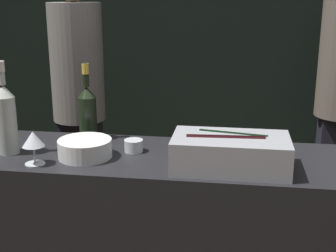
{
  "coord_description": "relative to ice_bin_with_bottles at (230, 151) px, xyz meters",
  "views": [
    {
      "loc": [
        0.27,
        -1.53,
        1.65
      ],
      "look_at": [
        0.0,
        0.28,
        1.12
      ],
      "focal_mm": 50.0,
      "sensor_mm": 36.0,
      "label": 1
    }
  ],
  "objects": [
    {
      "name": "bowl_white",
      "position": [
        -0.58,
        0.04,
        -0.03
      ],
      "size": [
        0.22,
        0.22,
        0.07
      ],
      "color": "white",
      "rests_on": "bar_counter"
    },
    {
      "name": "person_in_hoodie",
      "position": [
        -1.01,
        1.21,
        -0.06
      ],
      "size": [
        0.34,
        0.34,
        1.8
      ],
      "rotation": [
        0.0,
        0.0,
        -1.43
      ],
      "color": "black",
      "rests_on": "ground_plane"
    },
    {
      "name": "wall_back_chalkboard",
      "position": [
        -0.26,
        2.09,
        0.33
      ],
      "size": [
        6.4,
        0.06,
        2.8
      ],
      "color": "black",
      "rests_on": "ground_plane"
    },
    {
      "name": "champagne_bottle",
      "position": [
        -0.65,
        0.28,
        0.06
      ],
      "size": [
        0.08,
        0.08,
        0.34
      ],
      "color": "black",
      "rests_on": "bar_counter"
    },
    {
      "name": "wine_glass",
      "position": [
        -0.75,
        -0.07,
        0.03
      ],
      "size": [
        0.09,
        0.09,
        0.13
      ],
      "color": "silver",
      "rests_on": "bar_counter"
    },
    {
      "name": "candle_votive",
      "position": [
        -0.4,
        0.14,
        -0.04
      ],
      "size": [
        0.08,
        0.08,
        0.05
      ],
      "color": "silver",
      "rests_on": "bar_counter"
    },
    {
      "name": "white_wine_bottle",
      "position": [
        -0.91,
        0.04,
        0.08
      ],
      "size": [
        0.08,
        0.08,
        0.38
      ],
      "color": "#B2B7AD",
      "rests_on": "bar_counter"
    },
    {
      "name": "ice_bin_with_bottles",
      "position": [
        0.0,
        0.0,
        0.0
      ],
      "size": [
        0.44,
        0.25,
        0.13
      ],
      "color": "#9EA0A5",
      "rests_on": "bar_counter"
    }
  ]
}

